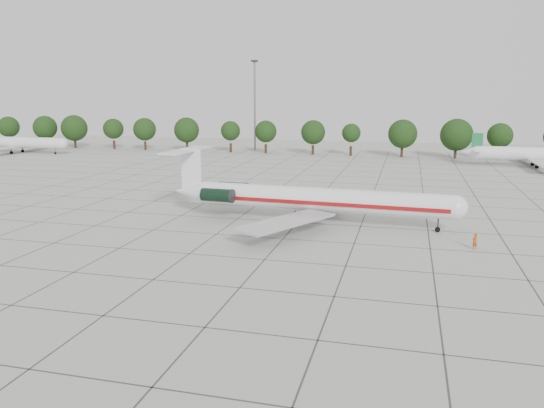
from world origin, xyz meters
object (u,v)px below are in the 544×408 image
object	(u,v)px
ground_crew	(475,241)
bg_airliner_d	(540,154)
bg_airliner_a	(19,143)
floodlight_mast	(255,100)
main_airliner	(304,198)

from	to	relation	value
ground_crew	bg_airliner_d	xyz separation A→B (m)	(21.16, 71.21, 2.03)
ground_crew	bg_airliner_a	distance (m)	130.07
bg_airliner_d	floodlight_mast	world-z (taller)	floodlight_mast
ground_crew	main_airliner	bearing A→B (deg)	-58.04
bg_airliner_a	floodlight_mast	size ratio (longest dim) A/B	1.11
main_airliner	ground_crew	world-z (taller)	main_airliner
bg_airliner_a	bg_airliner_d	size ratio (longest dim) A/B	1.00
ground_crew	floodlight_mast	xyz separation A→B (m)	(-50.47, 91.02, 13.41)
bg_airliner_a	floodlight_mast	distance (m)	66.45
main_airliner	bg_airliner_a	world-z (taller)	main_airliner
ground_crew	floodlight_mast	bearing A→B (deg)	-98.48
ground_crew	bg_airliner_a	size ratio (longest dim) A/B	0.06
ground_crew	bg_airliner_d	world-z (taller)	bg_airliner_d
bg_airliner_a	ground_crew	bearing A→B (deg)	-31.06
main_airliner	bg_airliner_a	distance (m)	109.45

